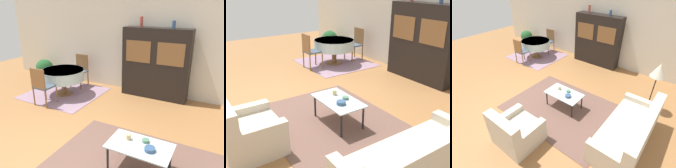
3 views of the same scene
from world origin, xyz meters
TOP-DOWN VIEW (x-y plane):
  - ground_plane at (0.00, 0.00)m, footprint 14.00×14.00m
  - wall_back at (0.00, 3.63)m, footprint 10.00×0.06m
  - area_rug at (1.22, 0.29)m, footprint 2.96×2.20m
  - dining_rug at (-1.89, 2.37)m, footprint 2.06×1.96m
  - couch at (3.05, 0.32)m, footprint 0.87×2.03m
  - armchair at (1.14, -1.19)m, footprint 0.92×0.85m
  - coffee_table at (1.20, 0.39)m, footprint 0.98×0.57m
  - display_cabinet at (0.49, 3.37)m, footprint 1.80×0.42m
  - dining_table at (-1.85, 2.31)m, footprint 1.21×1.21m
  - dining_chair_near at (-1.85, 1.48)m, footprint 0.44×0.44m
  - dining_chair_far at (-1.85, 3.13)m, footprint 0.44×0.44m
  - floor_lamp at (3.06, 1.76)m, footprint 0.37×0.37m
  - cup at (0.99, 0.46)m, footprint 0.08×0.08m
  - bowl at (1.38, 0.34)m, footprint 0.16×0.16m
  - bowl_small at (1.25, 0.52)m, footprint 0.11×0.11m
  - vase_tall at (0.04, 3.37)m, footprint 0.09×0.09m
  - vase_short at (0.89, 3.37)m, footprint 0.09×0.09m
  - potted_plant at (-3.32, 3.08)m, footprint 0.57×0.57m

SIDE VIEW (x-z plane):
  - ground_plane at x=0.00m, z-range 0.00..0.00m
  - area_rug at x=1.22m, z-range 0.00..0.01m
  - dining_rug at x=-1.89m, z-range 0.00..0.01m
  - couch at x=3.05m, z-range -0.13..0.75m
  - armchair at x=1.14m, z-range -0.11..0.73m
  - potted_plant at x=-3.32m, z-range 0.05..0.76m
  - coffee_table at x=1.20m, z-range 0.19..0.63m
  - bowl_small at x=1.25m, z-range 0.45..0.50m
  - bowl at x=1.38m, z-range 0.45..0.51m
  - cup at x=0.99m, z-range 0.45..0.54m
  - dining_chair_near at x=-1.85m, z-range 0.08..1.07m
  - dining_chair_far at x=-1.85m, z-range 0.08..1.07m
  - dining_table at x=-1.85m, z-range 0.22..0.96m
  - display_cabinet at x=0.49m, z-range 0.00..1.91m
  - floor_lamp at x=3.06m, z-range 0.45..1.82m
  - wall_back at x=0.00m, z-range 0.00..2.70m
  - vase_short at x=0.89m, z-range 1.91..2.10m
  - vase_tall at x=0.04m, z-range 1.91..2.17m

